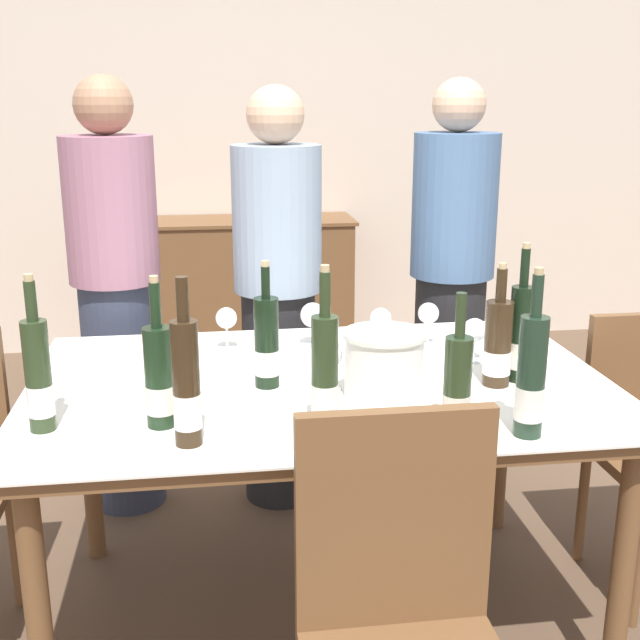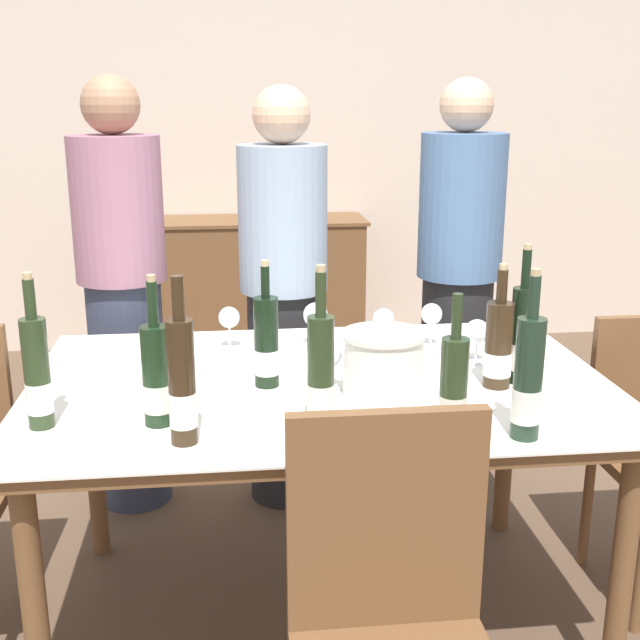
# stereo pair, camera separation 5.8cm
# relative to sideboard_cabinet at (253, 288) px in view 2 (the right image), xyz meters

# --- Properties ---
(ground_plane) EXTENTS (12.00, 12.00, 0.00)m
(ground_plane) POSITION_rel_sideboard_cabinet_xyz_m (0.11, -2.63, -0.42)
(ground_plane) COLOR brown
(back_wall) EXTENTS (8.00, 0.10, 2.80)m
(back_wall) POSITION_rel_sideboard_cabinet_xyz_m (0.11, 0.29, 0.98)
(back_wall) COLOR beige
(back_wall) RESTS_ON ground_plane
(sideboard_cabinet) EXTENTS (1.36, 0.46, 0.85)m
(sideboard_cabinet) POSITION_rel_sideboard_cabinet_xyz_m (0.00, 0.00, 0.00)
(sideboard_cabinet) COLOR brown
(sideboard_cabinet) RESTS_ON ground_plane
(dining_table) EXTENTS (1.65, 1.08, 0.77)m
(dining_table) POSITION_rel_sideboard_cabinet_xyz_m (0.11, -2.63, 0.28)
(dining_table) COLOR brown
(dining_table) RESTS_ON ground_plane
(ice_bucket) EXTENTS (0.22, 0.22, 0.19)m
(ice_bucket) POSITION_rel_sideboard_cabinet_xyz_m (0.26, -2.79, 0.45)
(ice_bucket) COLOR white
(ice_bucket) RESTS_ON dining_table
(wine_bottle_0) EXTENTS (0.07, 0.07, 0.38)m
(wine_bottle_0) POSITION_rel_sideboard_cabinet_xyz_m (-0.32, -2.89, 0.47)
(wine_bottle_0) COLOR black
(wine_bottle_0) RESTS_ON dining_table
(wine_bottle_1) EXTENTS (0.07, 0.07, 0.40)m
(wine_bottle_1) POSITION_rel_sideboard_cabinet_xyz_m (-0.25, -3.01, 0.49)
(wine_bottle_1) COLOR #332314
(wine_bottle_1) RESTS_ON dining_table
(wine_bottle_2) EXTENTS (0.06, 0.06, 0.39)m
(wine_bottle_2) POSITION_rel_sideboard_cabinet_xyz_m (-0.60, -2.88, 0.48)
(wine_bottle_2) COLOR #28381E
(wine_bottle_2) RESTS_ON dining_table
(wine_bottle_3) EXTENTS (0.08, 0.08, 0.35)m
(wine_bottle_3) POSITION_rel_sideboard_cabinet_xyz_m (0.60, -2.73, 0.46)
(wine_bottle_3) COLOR #332314
(wine_bottle_3) RESTS_ON dining_table
(wine_bottle_4) EXTENTS (0.07, 0.07, 0.40)m
(wine_bottle_4) POSITION_rel_sideboard_cabinet_xyz_m (0.67, -2.70, 0.48)
(wine_bottle_4) COLOR black
(wine_bottle_4) RESTS_ON dining_table
(wine_bottle_5) EXTENTS (0.07, 0.07, 0.35)m
(wine_bottle_5) POSITION_rel_sideboard_cabinet_xyz_m (0.38, -3.04, 0.46)
(wine_bottle_5) COLOR #28381E
(wine_bottle_5) RESTS_ON dining_table
(wine_bottle_6) EXTENTS (0.07, 0.07, 0.41)m
(wine_bottle_6) POSITION_rel_sideboard_cabinet_xyz_m (0.55, -3.07, 0.49)
(wine_bottle_6) COLOR #1E3323
(wine_bottle_6) RESTS_ON dining_table
(wine_bottle_7) EXTENTS (0.07, 0.07, 0.41)m
(wine_bottle_7) POSITION_rel_sideboard_cabinet_xyz_m (0.07, -2.98, 0.49)
(wine_bottle_7) COLOR #28381E
(wine_bottle_7) RESTS_ON dining_table
(wine_bottle_8) EXTENTS (0.07, 0.07, 0.36)m
(wine_bottle_8) POSITION_rel_sideboard_cabinet_xyz_m (-0.04, -2.65, 0.47)
(wine_bottle_8) COLOR black
(wine_bottle_8) RESTS_ON dining_table
(wine_glass_0) EXTENTS (0.07, 0.07, 0.13)m
(wine_glass_0) POSITION_rel_sideboard_cabinet_xyz_m (0.60, -2.52, 0.44)
(wine_glass_0) COLOR white
(wine_glass_0) RESTS_ON dining_table
(wine_glass_1) EXTENTS (0.08, 0.08, 0.14)m
(wine_glass_1) POSITION_rel_sideboard_cabinet_xyz_m (0.13, -2.70, 0.44)
(wine_glass_1) COLOR white
(wine_glass_1) RESTS_ON dining_table
(wine_glass_2) EXTENTS (0.07, 0.07, 0.14)m
(wine_glass_2) POSITION_rel_sideboard_cabinet_xyz_m (-0.14, -2.30, 0.45)
(wine_glass_2) COLOR white
(wine_glass_2) RESTS_ON dining_table
(wine_glass_3) EXTENTS (0.08, 0.08, 0.14)m
(wine_glass_3) POSITION_rel_sideboard_cabinet_xyz_m (0.14, -2.30, 0.45)
(wine_glass_3) COLOR white
(wine_glass_3) RESTS_ON dining_table
(wine_glass_4) EXTENTS (0.07, 0.07, 0.14)m
(wine_glass_4) POSITION_rel_sideboard_cabinet_xyz_m (0.34, -2.36, 0.44)
(wine_glass_4) COLOR white
(wine_glass_4) RESTS_ON dining_table
(wine_glass_5) EXTENTS (0.07, 0.07, 0.14)m
(wine_glass_5) POSITION_rel_sideboard_cabinet_xyz_m (0.51, -2.35, 0.45)
(wine_glass_5) COLOR white
(wine_glass_5) RESTS_ON dining_table
(chair_near_front) EXTENTS (0.42, 0.42, 0.94)m
(chair_near_front) POSITION_rel_sideboard_cabinet_xyz_m (0.18, -3.39, 0.11)
(chair_near_front) COLOR brown
(chair_near_front) RESTS_ON ground_plane
(person_host) EXTENTS (0.33, 0.33, 1.63)m
(person_host) POSITION_rel_sideboard_cabinet_xyz_m (-0.53, -1.79, 0.39)
(person_host) COLOR #383F56
(person_host) RESTS_ON ground_plane
(person_guest_left) EXTENTS (0.33, 0.33, 1.60)m
(person_guest_left) POSITION_rel_sideboard_cabinet_xyz_m (0.06, -1.83, 0.38)
(person_guest_left) COLOR #262628
(person_guest_left) RESTS_ON ground_plane
(person_guest_right) EXTENTS (0.33, 0.33, 1.62)m
(person_guest_right) POSITION_rel_sideboard_cabinet_xyz_m (0.76, -1.76, 0.39)
(person_guest_right) COLOR #262628
(person_guest_right) RESTS_ON ground_plane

